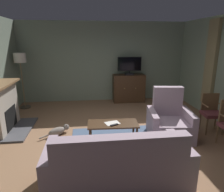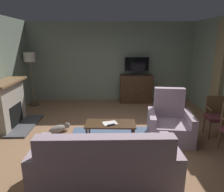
{
  "view_description": "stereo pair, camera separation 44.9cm",
  "coord_description": "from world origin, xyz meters",
  "px_view_note": "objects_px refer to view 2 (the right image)",
  "views": [
    {
      "loc": [
        -0.59,
        -4.21,
        2.14
      ],
      "look_at": [
        -0.03,
        0.34,
        0.89
      ],
      "focal_mm": 32.72,
      "sensor_mm": 36.0,
      "label": 1
    },
    {
      "loc": [
        -0.14,
        -4.24,
        2.14
      ],
      "look_at": [
        -0.03,
        0.34,
        0.89
      ],
      "focal_mm": 32.72,
      "sensor_mm": 36.0,
      "label": 2
    }
  ],
  "objects_px": {
    "floor_lamp": "(30,63)",
    "folded_newspaper": "(110,123)",
    "fireplace": "(9,105)",
    "armchair_facing_sofa": "(169,125)",
    "television": "(137,66)",
    "tv_remote": "(111,125)",
    "cat": "(59,129)",
    "tv_cabinet": "(136,89)",
    "sofa_floral": "(106,166)",
    "coffee_table": "(110,125)",
    "side_chair_mid_row": "(216,115)"
  },
  "relations": [
    {
      "from": "armchair_facing_sofa",
      "to": "cat",
      "type": "xyz_separation_m",
      "value": [
        -2.54,
        0.37,
        -0.24
      ]
    },
    {
      "from": "tv_cabinet",
      "to": "folded_newspaper",
      "type": "distance_m",
      "value": 3.16
    },
    {
      "from": "fireplace",
      "to": "tv_remote",
      "type": "distance_m",
      "value": 2.77
    },
    {
      "from": "tv_cabinet",
      "to": "television",
      "type": "height_order",
      "value": "television"
    },
    {
      "from": "television",
      "to": "cat",
      "type": "bearing_deg",
      "value": -131.66
    },
    {
      "from": "side_chair_mid_row",
      "to": "television",
      "type": "bearing_deg",
      "value": 118.97
    },
    {
      "from": "tv_remote",
      "to": "cat",
      "type": "distance_m",
      "value": 1.44
    },
    {
      "from": "armchair_facing_sofa",
      "to": "tv_cabinet",
      "type": "bearing_deg",
      "value": 97.26
    },
    {
      "from": "tv_cabinet",
      "to": "sofa_floral",
      "type": "height_order",
      "value": "tv_cabinet"
    },
    {
      "from": "fireplace",
      "to": "side_chair_mid_row",
      "type": "distance_m",
      "value": 5.02
    },
    {
      "from": "armchair_facing_sofa",
      "to": "cat",
      "type": "bearing_deg",
      "value": 171.64
    },
    {
      "from": "cat",
      "to": "tv_cabinet",
      "type": "bearing_deg",
      "value": 48.95
    },
    {
      "from": "fireplace",
      "to": "cat",
      "type": "bearing_deg",
      "value": -16.87
    },
    {
      "from": "tv_cabinet",
      "to": "sofa_floral",
      "type": "relative_size",
      "value": 0.52
    },
    {
      "from": "coffee_table",
      "to": "sofa_floral",
      "type": "distance_m",
      "value": 1.35
    },
    {
      "from": "tv_remote",
      "to": "fireplace",
      "type": "bearing_deg",
      "value": -47.76
    },
    {
      "from": "television",
      "to": "folded_newspaper",
      "type": "height_order",
      "value": "television"
    },
    {
      "from": "television",
      "to": "coffee_table",
      "type": "height_order",
      "value": "television"
    },
    {
      "from": "fireplace",
      "to": "television",
      "type": "xyz_separation_m",
      "value": [
        3.5,
        2.05,
        0.75
      ]
    },
    {
      "from": "coffee_table",
      "to": "cat",
      "type": "relative_size",
      "value": 1.72
    },
    {
      "from": "television",
      "to": "coffee_table",
      "type": "relative_size",
      "value": 0.76
    },
    {
      "from": "fireplace",
      "to": "armchair_facing_sofa",
      "type": "distance_m",
      "value": 3.95
    },
    {
      "from": "side_chair_mid_row",
      "to": "cat",
      "type": "height_order",
      "value": "side_chair_mid_row"
    },
    {
      "from": "coffee_table",
      "to": "folded_newspaper",
      "type": "xyz_separation_m",
      "value": [
        -0.01,
        -0.0,
        0.05
      ]
    },
    {
      "from": "television",
      "to": "fireplace",
      "type": "bearing_deg",
      "value": -149.71
    },
    {
      "from": "sofa_floral",
      "to": "side_chair_mid_row",
      "type": "relative_size",
      "value": 2.34
    },
    {
      "from": "cat",
      "to": "coffee_table",
      "type": "bearing_deg",
      "value": -22.69
    },
    {
      "from": "coffee_table",
      "to": "floor_lamp",
      "type": "distance_m",
      "value": 3.86
    },
    {
      "from": "tv_remote",
      "to": "sofa_floral",
      "type": "relative_size",
      "value": 0.08
    },
    {
      "from": "folded_newspaper",
      "to": "floor_lamp",
      "type": "distance_m",
      "value": 3.84
    },
    {
      "from": "tv_cabinet",
      "to": "sofa_floral",
      "type": "bearing_deg",
      "value": -103.48
    },
    {
      "from": "television",
      "to": "sofa_floral",
      "type": "relative_size",
      "value": 0.39
    },
    {
      "from": "tv_cabinet",
      "to": "armchair_facing_sofa",
      "type": "xyz_separation_m",
      "value": [
        0.37,
        -2.87,
        -0.13
      ]
    },
    {
      "from": "armchair_facing_sofa",
      "to": "floor_lamp",
      "type": "relative_size",
      "value": 0.62
    },
    {
      "from": "coffee_table",
      "to": "television",
      "type": "bearing_deg",
      "value": 72.19
    },
    {
      "from": "tv_remote",
      "to": "tv_cabinet",
      "type": "bearing_deg",
      "value": -132.49
    },
    {
      "from": "television",
      "to": "tv_remote",
      "type": "relative_size",
      "value": 4.87
    },
    {
      "from": "television",
      "to": "folded_newspaper",
      "type": "distance_m",
      "value": 3.23
    },
    {
      "from": "fireplace",
      "to": "folded_newspaper",
      "type": "xyz_separation_m",
      "value": [
        2.54,
        -0.92,
        -0.12
      ]
    },
    {
      "from": "fireplace",
      "to": "armchair_facing_sofa",
      "type": "bearing_deg",
      "value": -11.34
    },
    {
      "from": "armchair_facing_sofa",
      "to": "sofa_floral",
      "type": "bearing_deg",
      "value": -133.56
    },
    {
      "from": "television",
      "to": "cat",
      "type": "xyz_separation_m",
      "value": [
        -2.18,
        -2.45,
        -1.21
      ]
    },
    {
      "from": "coffee_table",
      "to": "floor_lamp",
      "type": "xyz_separation_m",
      "value": [
        -2.57,
        2.69,
        1.05
      ]
    },
    {
      "from": "fireplace",
      "to": "coffee_table",
      "type": "height_order",
      "value": "fireplace"
    },
    {
      "from": "coffee_table",
      "to": "armchair_facing_sofa",
      "type": "bearing_deg",
      "value": 6.03
    },
    {
      "from": "tv_cabinet",
      "to": "side_chair_mid_row",
      "type": "relative_size",
      "value": 1.21
    },
    {
      "from": "floor_lamp",
      "to": "folded_newspaper",
      "type": "bearing_deg",
      "value": -46.45
    },
    {
      "from": "fireplace",
      "to": "coffee_table",
      "type": "relative_size",
      "value": 1.29
    },
    {
      "from": "cat",
      "to": "tv_remote",
      "type": "bearing_deg",
      "value": -26.94
    },
    {
      "from": "coffee_table",
      "to": "cat",
      "type": "distance_m",
      "value": 1.36
    }
  ]
}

